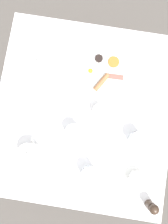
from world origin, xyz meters
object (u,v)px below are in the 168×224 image
Objects in this scene: napkin_folded at (22,108)px; fork_by_plate at (107,141)px; water_glass_tall at (73,132)px; creamer_jug at (98,111)px; breakfast_plate at (104,71)px; knife_by_plate at (139,105)px; spoon_for_tea at (50,38)px; teacup_with_saucer_right at (44,66)px; wine_glass_spare at (137,139)px; water_glass_short at (89,174)px; teacup_with_saucer_left at (136,179)px; pepper_grinder at (152,208)px; teapot_near at (30,154)px.

fork_by_plate is at bearing 78.53° from napkin_folded.
creamer_jug is (-0.13, 0.11, -0.01)m from water_glass_tall.
breakfast_plate is at bearing -168.44° from fork_by_plate.
spoon_for_tea is at bearing -118.69° from knife_by_plate.
wine_glass_spare is (0.32, 0.56, 0.03)m from teacup_with_saucer_right.
water_glass_tall reaches higher than fork_by_plate.
creamer_jug is 0.51m from spoon_for_tea.
breakfast_plate is at bearing -179.60° from water_glass_short.
teacup_with_saucer_left is 0.91m from spoon_for_tea.
knife_by_plate is 0.64m from spoon_for_tea.
creamer_jug is 0.17m from fork_by_plate.
spoon_for_tea is (-0.50, -0.56, -0.05)m from wine_glass_spare.
napkin_folded is 0.95× the size of knife_by_plate.
pepper_grinder reaches higher than wine_glass_spare.
water_glass_short is at bearing 0.20° from creamer_jug.
breakfast_plate is at bearing 123.91° from napkin_folded.
water_glass_tall is (-0.15, 0.21, -0.00)m from teapot_near.
teacup_with_saucer_right is 1.66× the size of water_glass_tall.
water_glass_tall is at bearing -95.31° from fork_by_plate.
creamer_jug is at bearing -153.57° from fork_by_plate.
teapot_near is 0.48m from teacup_with_saucer_right.
pepper_grinder reaches higher than breakfast_plate.
fork_by_plate is (0.38, 0.08, -0.01)m from breakfast_plate.
teacup_with_saucer_right is at bearing -84.74° from breakfast_plate.
breakfast_plate is 0.38m from water_glass_tall.
creamer_jug is 0.81× the size of pepper_grinder.
teapot_near is 1.11× the size of knife_by_plate.
wine_glass_spare reaches higher than teacup_with_saucer_right.
spoon_for_tea is (-0.82, -0.68, -0.05)m from pepper_grinder.
wine_glass_spare is at bearing 62.05° from creamer_jug.
knife_by_plate is at bearing 54.81° from breakfast_plate.
breakfast_plate is 0.76m from pepper_grinder.
teacup_with_saucer_right is at bearing -102.92° from knife_by_plate.
knife_by_plate is (-0.12, 0.64, -0.00)m from napkin_folded.
fork_by_plate is 0.67m from spoon_for_tea.
teacup_with_saucer_right reaches higher than breakfast_plate.
fork_by_plate is (-0.17, -0.18, -0.02)m from teacup_with_saucer_left.
teacup_with_saucer_left is at bearing 67.88° from napkin_folded.
water_glass_tall is at bearing -40.44° from creamer_jug.
knife_by_plate is at bearing 146.74° from fork_by_plate.
napkin_folded reaches higher than knife_by_plate.
breakfast_plate is 0.61m from teacup_with_saucer_left.
water_glass_tall is 0.18m from creamer_jug.
wine_glass_spare is 0.92× the size of pepper_grinder.
teacup_with_saucer_right reaches higher than knife_by_plate.
spoon_for_tea is at bearing -178.84° from teacup_with_saucer_right.
knife_by_plate is (-0.07, 0.22, -0.03)m from creamer_jug.
pepper_grinder is 0.86m from napkin_folded.
spoon_for_tea is (-0.51, -0.22, -0.04)m from water_glass_tall.
teacup_with_saucer_right is 0.18m from spoon_for_tea.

